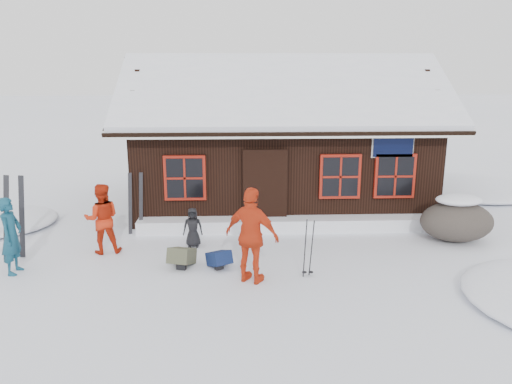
% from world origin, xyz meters
% --- Properties ---
extents(ground, '(120.00, 120.00, 0.00)m').
position_xyz_m(ground, '(0.00, 0.00, 0.00)').
color(ground, white).
rests_on(ground, ground).
extents(mountain_hut, '(8.90, 6.09, 4.42)m').
position_xyz_m(mountain_hut, '(1.50, 4.98, 1.58)').
color(mountain_hut, black).
rests_on(mountain_hut, ground).
extents(snow_drift, '(7.60, 0.60, 0.35)m').
position_xyz_m(snow_drift, '(1.50, 2.25, 0.17)').
color(snow_drift, white).
rests_on(snow_drift, ground).
extents(snow_mounds, '(20.60, 13.20, 0.48)m').
position_xyz_m(snow_mounds, '(1.65, 1.86, 0.00)').
color(snow_mounds, white).
rests_on(snow_mounds, ground).
extents(skier_teal, '(0.40, 0.59, 1.58)m').
position_xyz_m(skier_teal, '(-4.31, -0.17, 0.79)').
color(skier_teal, navy).
rests_on(skier_teal, ground).
extents(skier_orange_left, '(0.87, 0.74, 1.58)m').
position_xyz_m(skier_orange_left, '(-2.79, 0.90, 0.79)').
color(skier_orange_left, red).
rests_on(skier_orange_left, ground).
extents(skier_orange_right, '(1.19, 0.93, 1.88)m').
position_xyz_m(skier_orange_right, '(0.47, -0.80, 0.94)').
color(skier_orange_right, red).
rests_on(skier_orange_right, ground).
extents(skier_crouched, '(0.45, 0.30, 0.92)m').
position_xyz_m(skier_crouched, '(-0.83, 1.19, 0.46)').
color(skier_crouched, black).
rests_on(skier_crouched, ground).
extents(boulder, '(1.72, 1.29, 1.01)m').
position_xyz_m(boulder, '(5.41, 1.35, 0.51)').
color(boulder, '#463E38').
rests_on(boulder, ground).
extents(ski_pair_left, '(0.61, 0.18, 1.90)m').
position_xyz_m(ski_pair_left, '(-4.58, 0.62, 0.90)').
color(ski_pair_left, black).
rests_on(ski_pair_left, ground).
extents(ski_pair_right, '(0.42, 0.16, 1.59)m').
position_xyz_m(ski_pair_right, '(-2.31, 2.20, 0.74)').
color(ski_pair_right, black).
rests_on(ski_pair_right, ground).
extents(ski_poles, '(0.22, 0.11, 1.21)m').
position_xyz_m(ski_poles, '(1.59, -0.57, 0.57)').
color(ski_poles, black).
rests_on(ski_poles, ground).
extents(backpack_blue, '(0.58, 0.63, 0.28)m').
position_xyz_m(backpack_blue, '(-0.19, -0.08, 0.14)').
color(backpack_blue, '#101D46').
rests_on(backpack_blue, ground).
extents(backpack_olive, '(0.59, 0.69, 0.32)m').
position_xyz_m(backpack_olive, '(-0.97, 0.01, 0.16)').
color(backpack_olive, '#454733').
rests_on(backpack_olive, ground).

